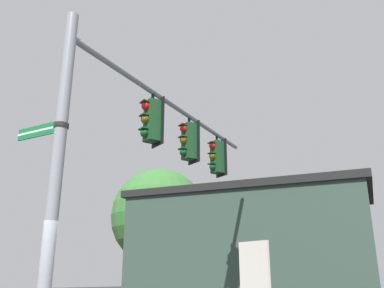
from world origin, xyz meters
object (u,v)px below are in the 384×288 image
object	(u,v)px
traffic_light_nearest_pole	(151,121)
street_name_sign	(48,129)
traffic_light_mid_inner	(188,141)
traffic_light_mid_outer	(217,157)

from	to	relation	value
traffic_light_nearest_pole	street_name_sign	bearing A→B (deg)	109.83
traffic_light_mid_inner	street_name_sign	world-z (taller)	traffic_light_mid_inner
traffic_light_mid_outer	traffic_light_nearest_pole	bearing A→B (deg)	116.62
traffic_light_nearest_pole	traffic_light_mid_inner	world-z (taller)	same
traffic_light_nearest_pole	street_name_sign	distance (m)	2.99
traffic_light_mid_outer	street_name_sign	xyz separation A→B (m)	(-2.61, 5.95, -1.04)
traffic_light_nearest_pole	traffic_light_mid_outer	world-z (taller)	same
street_name_sign	traffic_light_nearest_pole	bearing A→B (deg)	-70.17
street_name_sign	traffic_light_mid_outer	bearing A→B (deg)	-66.30
traffic_light_nearest_pole	traffic_light_mid_outer	xyz separation A→B (m)	(1.66, -3.32, 0.00)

